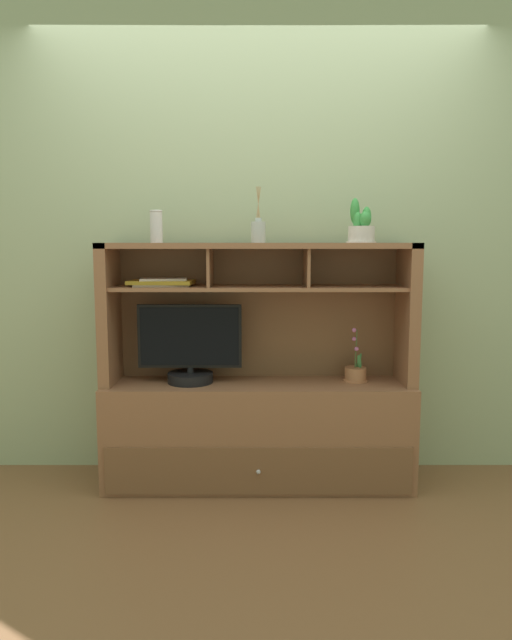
{
  "coord_description": "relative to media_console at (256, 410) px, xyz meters",
  "views": [
    {
      "loc": [
        -0.01,
        -3.08,
        1.3
      ],
      "look_at": [
        0.0,
        0.0,
        0.91
      ],
      "focal_mm": 32.36,
      "sensor_mm": 36.0,
      "label": 1
    }
  ],
  "objects": [
    {
      "name": "media_console",
      "position": [
        0.0,
        0.0,
        0.0
      ],
      "size": [
        1.66,
        0.46,
        1.32
      ],
      "color": "#8D5C3E",
      "rests_on": "ground"
    },
    {
      "name": "potted_succulent",
      "position": [
        0.54,
        -0.03,
        1.0
      ],
      "size": [
        0.16,
        0.16,
        0.23
      ],
      "color": "silver",
      "rests_on": "media_console"
    },
    {
      "name": "magazine_stack_left",
      "position": [
        -0.51,
        -0.01,
        0.7
      ],
      "size": [
        0.35,
        0.22,
        0.04
      ],
      "color": "gray",
      "rests_on": "media_console"
    },
    {
      "name": "back_wall",
      "position": [
        0.0,
        0.24,
        0.99
      ],
      "size": [
        6.0,
        0.02,
        2.8
      ],
      "primitive_type": "cube",
      "color": "#A2B48C",
      "rests_on": "ground"
    },
    {
      "name": "diffuser_bottle",
      "position": [
        0.0,
        0.01,
        0.97
      ],
      "size": [
        0.08,
        0.08,
        0.3
      ],
      "color": "#B1B8B6",
      "rests_on": "media_console"
    },
    {
      "name": "ceramic_vase",
      "position": [
        -0.54,
        -0.0,
        1.0
      ],
      "size": [
        0.07,
        0.07,
        0.17
      ],
      "color": "silver",
      "rests_on": "media_console"
    },
    {
      "name": "potted_orchid",
      "position": [
        0.53,
        0.01,
        0.2
      ],
      "size": [
        0.14,
        0.14,
        0.3
      ],
      "color": "#B1714A",
      "rests_on": "media_console"
    },
    {
      "name": "tv_monitor",
      "position": [
        -0.37,
        -0.02,
        0.34
      ],
      "size": [
        0.56,
        0.25,
        0.43
      ],
      "color": "black",
      "rests_on": "media_console"
    },
    {
      "name": "floor_plane",
      "position": [
        0.0,
        -0.01,
        -0.42
      ],
      "size": [
        6.0,
        6.0,
        0.02
      ],
      "primitive_type": "cube",
      "color": "brown",
      "rests_on": "ground"
    }
  ]
}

